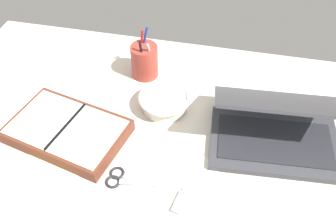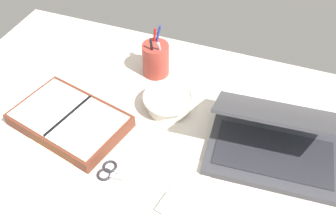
# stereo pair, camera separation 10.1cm
# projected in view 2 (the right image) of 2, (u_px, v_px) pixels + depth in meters

# --- Properties ---
(desk_top) EXTENTS (1.40, 1.00, 0.02)m
(desk_top) POSITION_uv_depth(u_px,v_px,m) (148.00, 150.00, 1.03)
(desk_top) COLOR beige
(desk_top) RESTS_ON ground
(laptop) EXTENTS (0.36, 0.29, 0.17)m
(laptop) POSITION_uv_depth(u_px,v_px,m) (276.00, 141.00, 0.98)
(laptop) COLOR #38383D
(laptop) RESTS_ON desk_top
(bowl) EXTENTS (0.15, 0.15, 0.05)m
(bowl) POSITION_uv_depth(u_px,v_px,m) (169.00, 101.00, 1.11)
(bowl) COLOR silver
(bowl) RESTS_ON desk_top
(pen_cup) EXTENTS (0.09, 0.09, 0.17)m
(pen_cup) POSITION_uv_depth(u_px,v_px,m) (156.00, 59.00, 1.20)
(pen_cup) COLOR #9E382D
(pen_cup) RESTS_ON desk_top
(planner) EXTENTS (0.35, 0.27, 0.04)m
(planner) POSITION_uv_depth(u_px,v_px,m) (69.00, 121.00, 1.06)
(planner) COLOR brown
(planner) RESTS_ON desk_top
(scissors) EXTENTS (0.14, 0.07, 0.01)m
(scissors) POSITION_uv_depth(u_px,v_px,m) (113.00, 173.00, 0.96)
(scissors) COLOR #B7B7BC
(scissors) RESTS_ON desk_top
(paper_sheet_front) EXTENTS (0.23, 0.31, 0.00)m
(paper_sheet_front) POSITION_uv_depth(u_px,v_px,m) (157.00, 193.00, 0.92)
(paper_sheet_front) COLOR silver
(paper_sheet_front) RESTS_ON desk_top
(paper_sheet_beside_planner) EXTENTS (0.24, 0.30, 0.00)m
(paper_sheet_beside_planner) POSITION_uv_depth(u_px,v_px,m) (42.00, 159.00, 0.99)
(paper_sheet_beside_planner) COLOR #F4EFB2
(paper_sheet_beside_planner) RESTS_ON desk_top
(usb_drive) EXTENTS (0.03, 0.07, 0.01)m
(usb_drive) POSITION_uv_depth(u_px,v_px,m) (165.00, 202.00, 0.90)
(usb_drive) COLOR #99999E
(usb_drive) RESTS_ON desk_top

